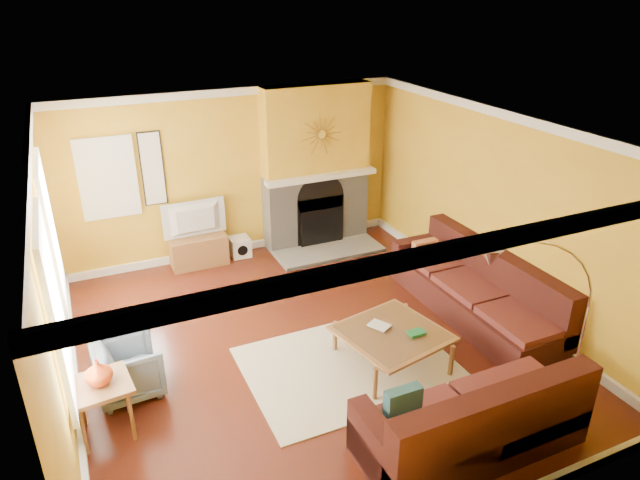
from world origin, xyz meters
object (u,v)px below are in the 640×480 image
coffee_table (391,347)px  side_table (105,408)px  armchair (128,368)px  sectional_sofa (426,322)px  media_console (199,251)px  arc_lamp (537,342)px

coffee_table → side_table: bearing=176.8°
armchair → sectional_sofa: bearing=-106.1°
media_console → arc_lamp: (2.04, -5.07, 0.86)m
sectional_sofa → side_table: size_ratio=6.29×
armchair → side_table: size_ratio=1.14×
sectional_sofa → coffee_table: size_ratio=3.44×
sectional_sofa → side_table: (-3.64, 0.19, -0.15)m
side_table → arc_lamp: arc_lamp is taller
side_table → arc_lamp: (3.77, -1.74, 0.80)m
sectional_sofa → media_console: bearing=118.6°
coffee_table → arc_lamp: (0.58, -1.56, 0.89)m
side_table → sectional_sofa: bearing=-3.0°
media_console → side_table: side_table is taller
media_console → arc_lamp: 5.53m
coffee_table → armchair: bearing=165.7°
media_console → arc_lamp: arc_lamp is taller
coffee_table → arc_lamp: arc_lamp is taller
arc_lamp → sectional_sofa: bearing=94.8°
media_console → side_table: 3.75m
sectional_sofa → arc_lamp: arc_lamp is taller
armchair → side_table: 0.63m
coffee_table → arc_lamp: 1.89m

